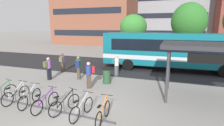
{
  "coord_description": "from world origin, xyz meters",
  "views": [
    {
      "loc": [
        3.72,
        -6.15,
        3.81
      ],
      "look_at": [
        0.09,
        4.39,
        1.45
      ],
      "focal_mm": 28.13,
      "sensor_mm": 36.0,
      "label": 1
    }
  ],
  "objects_px": {
    "parked_bicycle_black_4": "(65,104)",
    "commuter_olive_pack_1": "(48,67)",
    "parked_bicycle_purple_3": "(46,102)",
    "transit_shelter": "(219,48)",
    "commuter_navy_pack_0": "(78,66)",
    "street_tree_2": "(133,27)",
    "trash_bin": "(107,76)",
    "commuter_red_pack_3": "(89,73)",
    "street_tree_0": "(189,22)",
    "parked_bicycle_orange_6": "(103,113)",
    "parked_bicycle_silver_5": "(82,109)",
    "city_bus": "(174,50)",
    "commuter_olive_pack_4": "(62,61)",
    "parked_bicycle_white_2": "(30,98)",
    "parked_bicycle_white_1": "(16,95)",
    "parked_bicycle_green_0": "(0,93)",
    "commuter_teal_pack_2": "(116,64)"
  },
  "relations": [
    {
      "from": "city_bus",
      "to": "transit_shelter",
      "type": "distance_m",
      "value": 6.51
    },
    {
      "from": "commuter_teal_pack_2",
      "to": "parked_bicycle_white_2",
      "type": "bearing_deg",
      "value": -96.49
    },
    {
      "from": "commuter_teal_pack_2",
      "to": "commuter_olive_pack_1",
      "type": "bearing_deg",
      "value": -134.77
    },
    {
      "from": "commuter_red_pack_3",
      "to": "street_tree_0",
      "type": "xyz_separation_m",
      "value": [
        6.36,
        13.21,
        3.34
      ]
    },
    {
      "from": "parked_bicycle_black_4",
      "to": "commuter_olive_pack_4",
      "type": "relative_size",
      "value": 1.03
    },
    {
      "from": "street_tree_0",
      "to": "commuter_navy_pack_0",
      "type": "bearing_deg",
      "value": -123.97
    },
    {
      "from": "parked_bicycle_orange_6",
      "to": "commuter_navy_pack_0",
      "type": "height_order",
      "value": "commuter_navy_pack_0"
    },
    {
      "from": "parked_bicycle_purple_3",
      "to": "commuter_teal_pack_2",
      "type": "xyz_separation_m",
      "value": [
        1.31,
        6.58,
        0.57
      ]
    },
    {
      "from": "parked_bicycle_orange_6",
      "to": "parked_bicycle_silver_5",
      "type": "bearing_deg",
      "value": 83.05
    },
    {
      "from": "transit_shelter",
      "to": "parked_bicycle_black_4",
      "type": "bearing_deg",
      "value": -150.47
    },
    {
      "from": "city_bus",
      "to": "parked_bicycle_silver_5",
      "type": "bearing_deg",
      "value": -111.9
    },
    {
      "from": "city_bus",
      "to": "street_tree_0",
      "type": "height_order",
      "value": "street_tree_0"
    },
    {
      "from": "parked_bicycle_white_2",
      "to": "parked_bicycle_silver_5",
      "type": "height_order",
      "value": "same"
    },
    {
      "from": "city_bus",
      "to": "trash_bin",
      "type": "relative_size",
      "value": 11.74
    },
    {
      "from": "parked_bicycle_green_0",
      "to": "parked_bicycle_silver_5",
      "type": "xyz_separation_m",
      "value": [
        4.89,
        -0.21,
        0.0
      ]
    },
    {
      "from": "commuter_red_pack_3",
      "to": "street_tree_2",
      "type": "distance_m",
      "value": 14.01
    },
    {
      "from": "parked_bicycle_white_1",
      "to": "parked_bicycle_black_4",
      "type": "xyz_separation_m",
      "value": [
        2.96,
        -0.13,
        0.0
      ]
    },
    {
      "from": "city_bus",
      "to": "street_tree_2",
      "type": "height_order",
      "value": "street_tree_2"
    },
    {
      "from": "trash_bin",
      "to": "street_tree_2",
      "type": "xyz_separation_m",
      "value": [
        -0.95,
        12.51,
        3.2
      ]
    },
    {
      "from": "parked_bicycle_purple_3",
      "to": "transit_shelter",
      "type": "xyz_separation_m",
      "value": [
        7.49,
        3.71,
        2.36
      ]
    },
    {
      "from": "parked_bicycle_green_0",
      "to": "parked_bicycle_silver_5",
      "type": "bearing_deg",
      "value": -77.6
    },
    {
      "from": "parked_bicycle_white_1",
      "to": "commuter_olive_pack_4",
      "type": "bearing_deg",
      "value": 12.62
    },
    {
      "from": "commuter_navy_pack_0",
      "to": "street_tree_2",
      "type": "xyz_separation_m",
      "value": [
        1.3,
        12.31,
        2.75
      ]
    },
    {
      "from": "transit_shelter",
      "to": "commuter_red_pack_3",
      "type": "xyz_separation_m",
      "value": [
        -6.89,
        -0.38,
        -1.77
      ]
    },
    {
      "from": "transit_shelter",
      "to": "commuter_olive_pack_1",
      "type": "height_order",
      "value": "transit_shelter"
    },
    {
      "from": "parked_bicycle_white_1",
      "to": "transit_shelter",
      "type": "xyz_separation_m",
      "value": [
        9.49,
        3.46,
        2.36
      ]
    },
    {
      "from": "commuter_navy_pack_0",
      "to": "trash_bin",
      "type": "height_order",
      "value": "commuter_navy_pack_0"
    },
    {
      "from": "city_bus",
      "to": "commuter_olive_pack_1",
      "type": "relative_size",
      "value": 7.37
    },
    {
      "from": "parked_bicycle_white_1",
      "to": "parked_bicycle_orange_6",
      "type": "xyz_separation_m",
      "value": [
        4.88,
        -0.35,
        0.0
      ]
    },
    {
      "from": "transit_shelter",
      "to": "street_tree_0",
      "type": "height_order",
      "value": "street_tree_0"
    },
    {
      "from": "commuter_olive_pack_4",
      "to": "parked_bicycle_white_2",
      "type": "bearing_deg",
      "value": -168.89
    },
    {
      "from": "parked_bicycle_white_2",
      "to": "commuter_red_pack_3",
      "type": "relative_size",
      "value": 1.02
    },
    {
      "from": "commuter_olive_pack_4",
      "to": "street_tree_2",
      "type": "bearing_deg",
      "value": -27.55
    },
    {
      "from": "parked_bicycle_orange_6",
      "to": "parked_bicycle_green_0",
      "type": "bearing_deg",
      "value": 84.73
    },
    {
      "from": "parked_bicycle_purple_3",
      "to": "commuter_teal_pack_2",
      "type": "height_order",
      "value": "commuter_teal_pack_2"
    },
    {
      "from": "parked_bicycle_black_4",
      "to": "trash_bin",
      "type": "height_order",
      "value": "trash_bin"
    },
    {
      "from": "parked_bicycle_green_0",
      "to": "trash_bin",
      "type": "bearing_deg",
      "value": -29.6
    },
    {
      "from": "parked_bicycle_orange_6",
      "to": "transit_shelter",
      "type": "bearing_deg",
      "value": -52.97
    },
    {
      "from": "parked_bicycle_purple_3",
      "to": "trash_bin",
      "type": "distance_m",
      "value": 4.73
    },
    {
      "from": "commuter_olive_pack_1",
      "to": "street_tree_2",
      "type": "distance_m",
      "value": 13.79
    },
    {
      "from": "trash_bin",
      "to": "parked_bicycle_black_4",
      "type": "bearing_deg",
      "value": -94.06
    },
    {
      "from": "parked_bicycle_orange_6",
      "to": "transit_shelter",
      "type": "xyz_separation_m",
      "value": [
        4.62,
        3.81,
        2.36
      ]
    },
    {
      "from": "parked_bicycle_white_2",
      "to": "transit_shelter",
      "type": "relative_size",
      "value": 0.32
    },
    {
      "from": "city_bus",
      "to": "parked_bicycle_green_0",
      "type": "relative_size",
      "value": 7.21
    },
    {
      "from": "parked_bicycle_purple_3",
      "to": "street_tree_0",
      "type": "relative_size",
      "value": 0.27
    },
    {
      "from": "parked_bicycle_black_4",
      "to": "commuter_olive_pack_1",
      "type": "bearing_deg",
      "value": 62.32
    },
    {
      "from": "commuter_olive_pack_1",
      "to": "commuter_red_pack_3",
      "type": "distance_m",
      "value": 3.61
    },
    {
      "from": "commuter_olive_pack_1",
      "to": "commuter_red_pack_3",
      "type": "bearing_deg",
      "value": -80.18
    },
    {
      "from": "transit_shelter",
      "to": "commuter_olive_pack_1",
      "type": "distance_m",
      "value": 10.6
    },
    {
      "from": "street_tree_2",
      "to": "parked_bicycle_white_1",
      "type": "bearing_deg",
      "value": -97.87
    }
  ]
}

